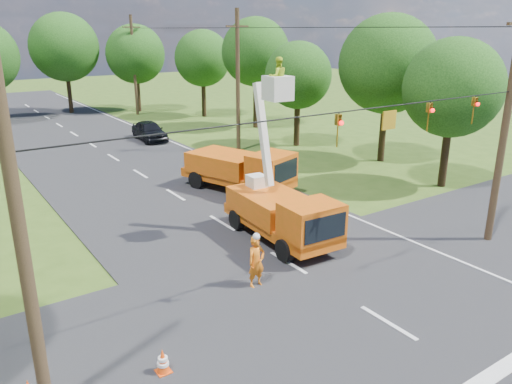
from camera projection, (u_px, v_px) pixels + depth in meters
ground at (140, 175)px, 31.02m from camera, size 140.00×140.00×0.00m
road_main at (140, 175)px, 31.02m from camera, size 12.00×100.00×0.06m
road_cross at (342, 296)px, 16.88m from camera, size 56.00×10.00×0.07m
stop_bar at (484, 382)px, 12.79m from camera, size 9.00×0.45×0.02m
edge_line at (218, 162)px, 34.01m from camera, size 0.12×90.00×0.02m
bucket_truck at (282, 205)px, 20.87m from camera, size 2.68×6.16×7.59m
second_truck at (241, 169)px, 27.49m from camera, size 4.32×6.88×2.42m
ground_worker at (256, 262)px, 17.27m from camera, size 0.72×0.50×1.88m
distant_car at (149, 131)px, 40.30m from camera, size 2.14×4.73×1.57m
traffic_cone_2 at (282, 237)px, 20.78m from camera, size 0.38×0.38×0.71m
traffic_cone_3 at (290, 203)px, 24.86m from camera, size 0.38×0.38×0.71m
traffic_cone_4 at (163, 361)px, 13.02m from camera, size 0.38×0.38×0.71m
traffic_cone_7 at (217, 175)px, 29.56m from camera, size 0.38×0.38×0.71m
traffic_cone_8 at (331, 228)px, 21.69m from camera, size 0.38×0.38×0.71m
pole_right_near at (506, 122)px, 19.84m from camera, size 1.80×0.30×10.00m
pole_right_mid at (238, 81)px, 35.55m from camera, size 1.80×0.30×10.00m
pole_right_far at (134, 65)px, 51.25m from camera, size 1.80×0.30×10.00m
pole_left at (20, 237)px, 10.40m from camera, size 0.30×0.30×9.00m
signal_span at (402, 117)px, 16.23m from camera, size 18.00×0.29×1.07m
tree_right_a at (453, 88)px, 27.08m from camera, size 5.40×5.40×8.28m
tree_right_b at (388, 64)px, 32.32m from camera, size 6.40×6.40×9.65m
tree_right_c at (298, 75)px, 37.21m from camera, size 5.00×5.00×7.83m
tree_right_d at (256, 52)px, 43.92m from camera, size 6.00×6.00×9.70m
tree_right_e at (203, 58)px, 49.94m from camera, size 5.60×5.60×8.63m
tree_far_b at (64, 47)px, 51.71m from camera, size 7.00×7.00×10.32m
tree_far_c at (135, 54)px, 53.06m from camera, size 6.20×6.20×9.18m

